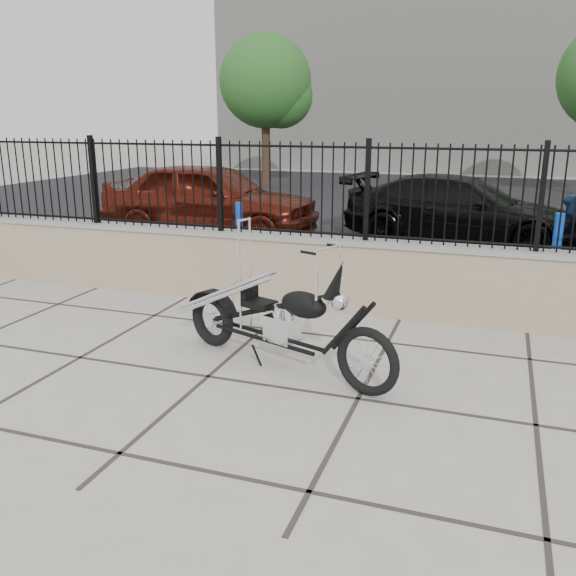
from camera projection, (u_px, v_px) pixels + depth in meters
The scene contains 11 objects.
ground_plane at pixel (208, 377), 5.97m from camera, with size 90.00×90.00×0.00m, color #99968E.
parking_lot at pixel (404, 206), 17.34m from camera, with size 30.00×30.00×0.00m, color black.
retaining_wall at pixel (290, 271), 8.11m from camera, with size 14.00×0.36×0.96m, color gray.
iron_fence at pixel (290, 189), 7.82m from camera, with size 14.00×0.08×1.20m, color black.
background_building at pixel (453, 83), 29.00m from camera, with size 22.00×6.00×8.00m, color beige.
chopper_motorcycle at pixel (278, 296), 6.02m from camera, with size 2.51×0.44×1.50m, color black, non-canonical shape.
car_red at pixel (210, 199), 12.88m from camera, with size 1.86×4.62×1.57m, color #4C130A.
car_black at pixel (461, 210), 12.10m from camera, with size 1.88×4.63×1.34m, color black.
bollard_a at pixel (239, 232), 10.72m from camera, with size 0.12×0.12×1.03m, color blue.
bollard_b at pixel (556, 251), 8.90m from camera, with size 0.13×0.13×1.12m, color #0B54B0.
tree_left at pixel (265, 77), 21.26m from camera, with size 3.22×3.22×5.44m.
Camera 1 is at (2.54, -4.95, 2.45)m, focal length 38.00 mm.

